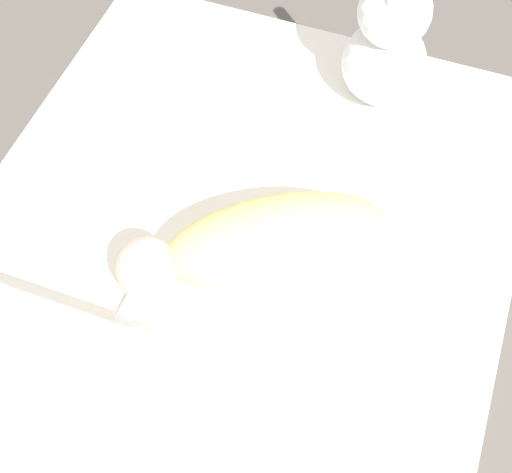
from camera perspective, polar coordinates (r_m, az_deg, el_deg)
name	(u,v)px	position (r m, az deg, el deg)	size (l,w,h in m)	color
ground_plane	(237,278)	(1.45, -1.50, -3.31)	(12.00, 12.00, 0.00)	#514C47
bed_mattress	(237,259)	(1.39, -1.57, -1.79)	(1.17, 1.00, 0.15)	white
burp_cloth	(166,310)	(1.25, -7.24, -5.89)	(0.20, 0.14, 0.02)	white
swaddled_baby	(263,245)	(1.22, 0.60, -0.66)	(0.35, 0.46, 0.16)	#EFDB7F
pillow	(19,404)	(1.20, -18.47, -12.60)	(0.32, 0.37, 0.08)	white
bunny_plush	(388,45)	(1.47, 10.51, 14.87)	(0.17, 0.17, 0.34)	white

